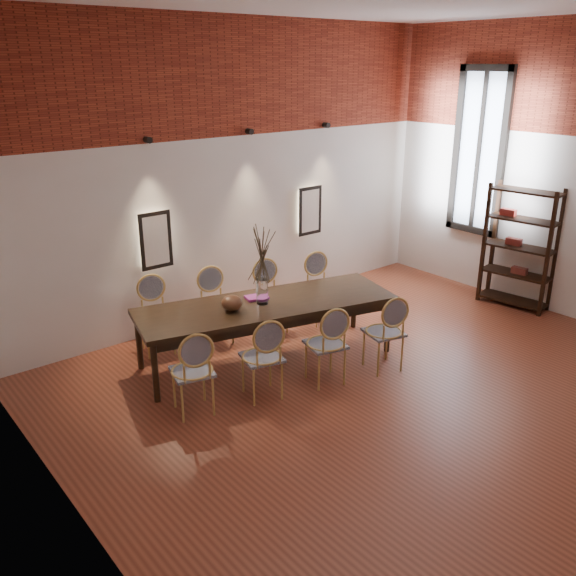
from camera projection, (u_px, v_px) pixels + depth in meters
floor at (428, 407)px, 6.47m from camera, size 7.00×7.00×0.02m
wall_back at (233, 173)px, 8.35m from camera, size 7.00×0.10×4.00m
wall_left at (78, 314)px, 3.67m from camera, size 0.10×7.00×4.00m
brick_band_back at (233, 77)px, 7.86m from camera, size 7.00×0.02×1.50m
brick_band_left at (63, 97)px, 3.27m from camera, size 0.02×7.00×1.50m
niche_left at (155, 240)px, 7.75m from camera, size 0.36×0.06×0.66m
niche_right at (309, 210)px, 9.29m from camera, size 0.36×0.06×0.66m
spot_fixture_left at (148, 140)px, 7.29m from camera, size 0.08×0.10×0.08m
spot_fixture_mid at (250, 131)px, 8.18m from camera, size 0.08×0.10×0.08m
spot_fixture_right at (326, 125)px, 9.01m from camera, size 0.08×0.10×0.08m
window_glass at (480, 152)px, 9.22m from camera, size 0.02×0.78×2.38m
window_frame at (479, 152)px, 9.21m from camera, size 0.08×0.90×2.50m
window_mullion at (479, 152)px, 9.21m from camera, size 0.06×0.06×2.40m
dining_table at (267, 331)px, 7.34m from camera, size 3.22×1.73×0.75m
chair_near_a at (192, 371)px, 6.20m from camera, size 0.54×0.54×0.94m
chair_near_b at (262, 357)px, 6.50m from camera, size 0.54×0.54×0.94m
chair_near_c at (326, 344)px, 6.80m from camera, size 0.54×0.54×0.94m
chair_near_d at (384, 332)px, 7.10m from camera, size 0.54×0.54×0.94m
chair_far_a at (157, 317)px, 7.52m from camera, size 0.54×0.54×0.94m
chair_far_b at (216, 307)px, 7.82m from camera, size 0.54×0.54×0.94m
chair_far_c at (271, 298)px, 8.12m from camera, size 0.54×0.54×0.94m
chair_far_d at (322, 290)px, 8.42m from camera, size 0.54×0.54×0.94m
vase at (262, 291)px, 7.14m from camera, size 0.14×0.14×0.30m
dried_branches at (262, 255)px, 6.98m from camera, size 0.50×0.50×0.70m
bowl at (232, 303)px, 6.96m from camera, size 0.24×0.24×0.18m
book at (257, 297)px, 7.34m from camera, size 0.30×0.24×0.03m
shelving_rack at (519, 247)px, 8.85m from camera, size 0.52×1.04×1.80m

